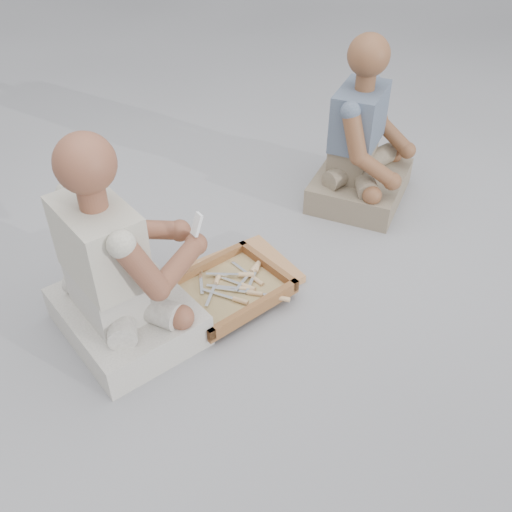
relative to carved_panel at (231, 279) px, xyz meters
name	(u,v)px	position (x,y,z in m)	size (l,w,h in m)	color
ground	(301,334)	(0.15, -0.43, -0.02)	(60.00, 60.00, 0.00)	#9A9B9F
carved_panel	(231,279)	(0.00, 0.00, 0.00)	(0.59, 0.39, 0.04)	#9F753D
tool_tray	(228,289)	(-0.05, -0.11, 0.04)	(0.59, 0.52, 0.06)	brown
chisel_0	(242,274)	(0.03, -0.06, 0.06)	(0.21, 0.11, 0.02)	silver
chisel_1	(253,270)	(0.09, -0.04, 0.06)	(0.18, 0.15, 0.02)	silver
chisel_2	(254,279)	(0.08, -0.09, 0.05)	(0.08, 0.22, 0.02)	silver
chisel_3	(277,297)	(0.12, -0.25, 0.05)	(0.18, 0.16, 0.02)	silver
chisel_4	(216,282)	(-0.09, -0.05, 0.05)	(0.14, 0.19, 0.02)	silver
chisel_5	(236,299)	(-0.05, -0.19, 0.05)	(0.16, 0.17, 0.02)	silver
chisel_6	(250,293)	(0.03, -0.17, 0.05)	(0.19, 0.14, 0.02)	silver
chisel_7	(256,269)	(0.11, -0.05, 0.06)	(0.15, 0.18, 0.02)	silver
chisel_8	(200,271)	(-0.13, 0.06, 0.05)	(0.08, 0.22, 0.02)	silver
chisel_9	(244,286)	(0.02, -0.12, 0.05)	(0.15, 0.19, 0.02)	silver
chisel_10	(242,289)	(0.00, -0.13, 0.05)	(0.20, 0.13, 0.02)	silver
wood_chip_0	(184,262)	(-0.16, 0.23, -0.02)	(0.02, 0.01, 0.00)	tan
wood_chip_1	(222,279)	(-0.03, 0.03, -0.02)	(0.02, 0.01, 0.00)	tan
wood_chip_2	(259,248)	(0.23, 0.19, -0.02)	(0.02, 0.01, 0.00)	tan
wood_chip_3	(186,292)	(-0.21, 0.02, -0.02)	(0.02, 0.01, 0.00)	tan
wood_chip_4	(246,299)	(0.02, -0.14, -0.02)	(0.02, 0.01, 0.00)	tan
wood_chip_5	(219,282)	(-0.05, 0.03, -0.02)	(0.02, 0.01, 0.00)	tan
wood_chip_6	(267,304)	(0.09, -0.21, -0.02)	(0.02, 0.01, 0.00)	tan
wood_chip_7	(255,268)	(0.15, 0.05, -0.02)	(0.02, 0.01, 0.00)	tan
craftsman	(117,273)	(-0.52, -0.11, 0.30)	(0.69, 0.70, 0.93)	beige
companion	(362,149)	(0.94, 0.41, 0.28)	(0.75, 0.74, 0.91)	#7C7059
mobile_phone	(197,224)	(-0.17, -0.08, 0.42)	(0.05, 0.05, 0.10)	white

